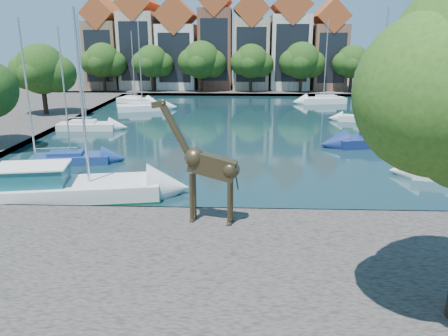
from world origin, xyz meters
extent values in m
plane|color=#38332B|center=(0.00, 0.00, 0.00)|extent=(160.00, 160.00, 0.00)
cube|color=black|center=(0.00, 24.00, 0.04)|extent=(38.00, 50.00, 0.08)
cube|color=#514B46|center=(0.00, -7.00, 0.25)|extent=(50.00, 14.00, 0.50)
cube|color=#514B46|center=(0.00, 56.00, 0.25)|extent=(60.00, 16.00, 0.50)
cube|color=#514B46|center=(-25.00, 24.00, 0.25)|extent=(14.00, 52.00, 0.50)
sphere|color=#254A15|center=(5.74, -9.40, 7.60)|extent=(4.48, 4.48, 4.48)
cube|color=#815F46|center=(-23.00, 56.00, 6.00)|extent=(5.39, 9.00, 11.00)
cube|color=#A35220|center=(-23.00, 56.00, 12.71)|extent=(5.44, 9.18, 5.44)
cube|color=black|center=(-23.00, 51.52, 6.00)|extent=(4.40, 0.05, 8.25)
cube|color=#C0AF93|center=(-17.00, 56.00, 6.75)|extent=(5.88, 9.00, 12.50)
cube|color=#A35220|center=(-17.00, 56.00, 14.32)|extent=(5.94, 9.18, 5.94)
cube|color=black|center=(-17.00, 51.52, 6.75)|extent=(4.80, 0.05, 9.38)
cube|color=silver|center=(-10.50, 56.00, 5.75)|extent=(6.37, 9.00, 10.50)
cube|color=#A35220|center=(-10.50, 56.00, 12.43)|extent=(6.43, 9.18, 6.43)
cube|color=black|center=(-10.50, 51.52, 5.75)|extent=(5.20, 0.05, 7.88)
cube|color=brown|center=(-4.00, 56.00, 7.00)|extent=(5.39, 9.00, 13.00)
cube|color=#A35220|center=(-4.00, 56.00, 14.71)|extent=(5.44, 9.18, 5.44)
cube|color=black|center=(-4.00, 51.52, 7.00)|extent=(4.40, 0.05, 9.75)
cube|color=tan|center=(2.00, 56.00, 6.25)|extent=(5.88, 9.00, 11.50)
cube|color=#A35220|center=(2.00, 56.00, 13.32)|extent=(5.94, 9.18, 5.94)
cube|color=black|center=(2.00, 51.52, 6.25)|extent=(4.80, 0.05, 8.62)
cube|color=beige|center=(8.50, 56.00, 6.50)|extent=(6.37, 9.00, 12.00)
cube|color=#A35220|center=(8.50, 56.00, 13.93)|extent=(6.43, 9.18, 6.43)
cube|color=black|center=(8.50, 51.52, 6.50)|extent=(5.20, 0.05, 9.00)
cube|color=brown|center=(15.00, 56.00, 5.75)|extent=(5.39, 9.00, 10.50)
cube|color=#A35220|center=(15.00, 56.00, 12.21)|extent=(5.44, 9.18, 5.44)
cube|color=black|center=(15.00, 51.52, 5.75)|extent=(4.40, 0.05, 7.88)
cylinder|color=#332114|center=(-22.00, 50.50, 2.10)|extent=(0.50, 0.50, 3.20)
sphere|color=#153910|center=(-22.00, 50.50, 5.38)|extent=(5.60, 5.60, 5.60)
sphere|color=#153910|center=(-20.32, 50.80, 4.82)|extent=(4.20, 4.20, 4.20)
sphere|color=#153910|center=(-23.54, 50.10, 5.10)|extent=(3.92, 3.92, 3.92)
cylinder|color=#332114|center=(-14.00, 50.50, 2.10)|extent=(0.50, 0.50, 3.20)
sphere|color=#153910|center=(-14.00, 50.50, 5.26)|extent=(5.20, 5.20, 5.20)
sphere|color=#153910|center=(-12.44, 50.80, 4.74)|extent=(3.90, 3.90, 3.90)
sphere|color=#153910|center=(-15.43, 50.10, 5.00)|extent=(3.64, 3.64, 3.64)
cylinder|color=#332114|center=(-6.00, 50.50, 2.10)|extent=(0.50, 0.50, 3.20)
sphere|color=#153910|center=(-6.00, 50.50, 5.50)|extent=(6.00, 6.00, 6.00)
sphere|color=#153910|center=(-4.20, 50.80, 4.90)|extent=(4.50, 4.50, 4.50)
sphere|color=#153910|center=(-7.65, 50.10, 5.20)|extent=(4.20, 4.20, 4.20)
cylinder|color=#332114|center=(2.00, 50.50, 2.10)|extent=(0.50, 0.50, 3.20)
sphere|color=#153910|center=(2.00, 50.50, 5.32)|extent=(5.40, 5.40, 5.40)
sphere|color=#153910|center=(3.62, 50.80, 4.78)|extent=(4.05, 4.05, 4.05)
sphere|color=#153910|center=(0.51, 50.10, 5.05)|extent=(3.78, 3.78, 3.78)
cylinder|color=#332114|center=(10.00, 50.50, 2.10)|extent=(0.50, 0.50, 3.20)
sphere|color=#153910|center=(10.00, 50.50, 5.44)|extent=(5.80, 5.80, 5.80)
sphere|color=#153910|center=(11.74, 50.80, 4.86)|extent=(4.35, 4.35, 4.35)
sphere|color=#153910|center=(8.40, 50.10, 5.15)|extent=(4.06, 4.06, 4.06)
cylinder|color=#332114|center=(18.00, 50.50, 2.10)|extent=(0.50, 0.50, 3.20)
sphere|color=#153910|center=(18.00, 50.50, 5.26)|extent=(5.20, 5.20, 5.20)
sphere|color=#153910|center=(19.56, 50.80, 4.74)|extent=(3.90, 3.90, 3.90)
sphere|color=#153910|center=(16.57, 50.10, 5.00)|extent=(3.64, 3.64, 3.64)
cylinder|color=#332114|center=(-22.00, 28.00, 2.20)|extent=(0.54, 0.54, 3.40)
sphere|color=#153910|center=(-22.00, 28.00, 5.58)|extent=(5.60, 5.60, 5.60)
sphere|color=#153910|center=(-20.32, 28.30, 5.02)|extent=(4.20, 4.20, 4.20)
sphere|color=#153910|center=(-23.54, 27.60, 5.30)|extent=(3.92, 3.92, 3.92)
cylinder|color=#3D321E|center=(-1.78, -1.90, 1.70)|extent=(0.18, 0.18, 2.40)
cylinder|color=#3D321E|center=(-1.70, -1.41, 1.70)|extent=(0.18, 0.18, 2.40)
cylinder|color=#3D321E|center=(0.01, -2.23, 1.70)|extent=(0.18, 0.18, 2.40)
cylinder|color=#3D321E|center=(0.10, -1.73, 1.70)|extent=(0.18, 0.18, 2.40)
cube|color=#3D321E|center=(-0.78, -1.83, 3.30)|extent=(2.40, 1.03, 1.40)
cylinder|color=#3D321E|center=(-2.46, -1.52, 4.86)|extent=(1.57, 0.61, 2.48)
cube|color=#3D321E|center=(-3.27, -1.38, 6.08)|extent=(0.69, 0.32, 0.38)
cube|color=silver|center=(-9.35, 2.00, 0.70)|extent=(10.71, 4.81, 1.24)
cube|color=#144F58|center=(-11.14, 1.68, 1.51)|extent=(3.99, 2.89, 1.14)
cylinder|color=#B2B2B7|center=(-8.15, 2.21, 5.78)|extent=(0.15, 0.15, 9.51)
cube|color=silver|center=(-12.00, 4.00, 0.51)|extent=(5.77, 4.01, 0.86)
cube|color=silver|center=(-12.00, 4.00, 0.80)|extent=(2.73, 2.21, 0.48)
cylinder|color=#B2B2B7|center=(-12.00, 4.00, 5.43)|extent=(0.11, 0.11, 9.36)
cube|color=navy|center=(-12.00, 9.37, 0.48)|extent=(5.77, 2.83, 0.81)
cube|color=navy|center=(-12.00, 9.37, 0.75)|extent=(2.61, 1.74, 0.45)
cylinder|color=#B2B2B7|center=(-12.00, 9.37, 5.24)|extent=(0.11, 0.11, 9.06)
cube|color=silver|center=(-15.00, 21.42, 0.51)|extent=(5.73, 2.27, 0.86)
cube|color=silver|center=(-15.00, 21.42, 0.80)|extent=(2.54, 1.51, 0.48)
cylinder|color=#B2B2B7|center=(-15.00, 21.42, 5.91)|extent=(0.11, 0.11, 10.32)
cube|color=white|center=(-12.00, 33.42, 0.56)|extent=(6.55, 4.01, 0.96)
cube|color=white|center=(-12.00, 33.42, 0.88)|extent=(3.04, 2.29, 0.53)
cylinder|color=#B2B2B7|center=(-12.00, 33.42, 5.84)|extent=(0.13, 0.13, 10.02)
cube|color=white|center=(-14.56, 40.22, 0.50)|extent=(5.43, 3.34, 0.85)
cube|color=white|center=(-14.56, 40.22, 0.79)|extent=(2.52, 1.91, 0.47)
cylinder|color=#B2B2B7|center=(-14.56, 40.22, 5.27)|extent=(0.11, 0.11, 9.07)
cube|color=navy|center=(12.00, 15.71, 0.58)|extent=(7.20, 3.73, 1.01)
cube|color=navy|center=(12.00, 15.71, 0.92)|extent=(3.28, 2.25, 0.56)
cylinder|color=#B2B2B7|center=(12.00, 15.71, 6.09)|extent=(0.13, 0.13, 10.45)
cube|color=silver|center=(13.72, 27.01, 0.48)|extent=(5.05, 2.72, 0.81)
cube|color=silver|center=(13.72, 27.01, 0.75)|extent=(2.31, 1.62, 0.45)
cylinder|color=#B2B2B7|center=(13.72, 27.01, 4.18)|extent=(0.11, 0.11, 6.95)
cube|color=white|center=(12.00, 40.61, 0.59)|extent=(6.41, 3.15, 1.03)
cube|color=white|center=(12.00, 40.61, 0.94)|extent=(2.90, 1.93, 0.57)
cylinder|color=#B2B2B7|center=(12.00, 40.61, 6.08)|extent=(0.14, 0.14, 10.39)
camera|label=1|loc=(0.54, -21.20, 9.04)|focal=35.00mm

